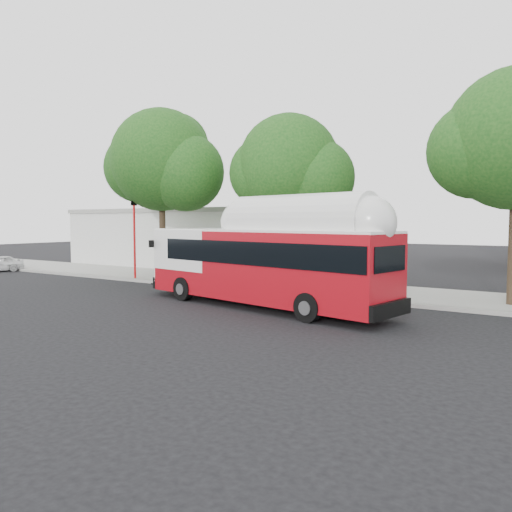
{
  "coord_description": "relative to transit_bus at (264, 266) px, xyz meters",
  "views": [
    {
      "loc": [
        11.07,
        -15.66,
        3.36
      ],
      "look_at": [
        -0.98,
        3.0,
        1.81
      ],
      "focal_mm": 35.0,
      "sensor_mm": 36.0,
      "label": 1
    }
  ],
  "objects": [
    {
      "name": "street_tree_left",
      "position": [
        -9.39,
        4.88,
        4.98
      ],
      "size": [
        6.67,
        5.8,
        9.74
      ],
      "color": "#2D2116",
      "rests_on": "ground"
    },
    {
      "name": "red_curb_segment",
      "position": [
        -3.86,
        3.22,
        -1.55
      ],
      "size": [
        10.0,
        0.32,
        0.16
      ],
      "primitive_type": "cube",
      "color": "maroon",
      "rests_on": "ground"
    },
    {
      "name": "ground",
      "position": [
        -0.86,
        -0.68,
        -1.63
      ],
      "size": [
        120.0,
        120.0,
        0.0
      ],
      "primitive_type": "plane",
      "color": "black",
      "rests_on": "ground"
    },
    {
      "name": "signal_pole",
      "position": [
        -10.78,
        3.52,
        0.68
      ],
      "size": [
        0.13,
        0.43,
        4.5
      ],
      "color": "red",
      "rests_on": "ground"
    },
    {
      "name": "curb_strip",
      "position": [
        -0.86,
        3.22,
        -1.55
      ],
      "size": [
        60.0,
        0.3,
        0.15
      ],
      "primitive_type": "cube",
      "color": "gray",
      "rests_on": "ground"
    },
    {
      "name": "street_tree_mid",
      "position": [
        -1.46,
        5.38,
        4.28
      ],
      "size": [
        5.75,
        5.0,
        8.62
      ],
      "color": "#2D2116",
      "rests_on": "ground"
    },
    {
      "name": "sidewalk",
      "position": [
        -0.86,
        5.82,
        -1.55
      ],
      "size": [
        60.0,
        5.0,
        0.15
      ],
      "primitive_type": "cube",
      "color": "gray",
      "rests_on": "ground"
    },
    {
      "name": "transit_bus",
      "position": [
        0.0,
        0.0,
        0.0
      ],
      "size": [
        11.96,
        4.39,
        3.48
      ],
      "rotation": [
        0.0,
        0.0,
        -0.19
      ],
      "color": "#9E0B14",
      "rests_on": "ground"
    },
    {
      "name": "low_commercial_bldg",
      "position": [
        -14.86,
        13.32,
        0.52
      ],
      "size": [
        16.2,
        10.2,
        4.25
      ],
      "color": "silver",
      "rests_on": "ground"
    }
  ]
}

